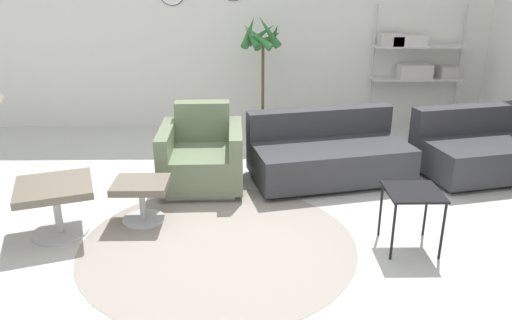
% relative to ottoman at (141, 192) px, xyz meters
% --- Properties ---
extents(ground_plane, '(12.00, 12.00, 0.00)m').
position_rel_ottoman_xyz_m(ground_plane, '(0.83, -0.05, -0.26)').
color(ground_plane, silver).
extents(wall_back, '(12.00, 0.09, 2.80)m').
position_rel_ottoman_xyz_m(wall_back, '(0.83, 2.83, 1.14)').
color(wall_back, silver).
rests_on(wall_back, ground_plane).
extents(round_rug, '(2.15, 2.15, 0.01)m').
position_rel_ottoman_xyz_m(round_rug, '(0.66, -0.41, -0.26)').
color(round_rug, gray).
rests_on(round_rug, ground_plane).
extents(ottoman, '(0.45, 0.38, 0.36)m').
position_rel_ottoman_xyz_m(ottoman, '(0.00, 0.00, 0.00)').
color(ottoman, '#BCBCC1').
rests_on(ottoman, ground_plane).
extents(armchair_red, '(0.81, 0.83, 0.78)m').
position_rel_ottoman_xyz_m(armchair_red, '(0.44, 0.76, 0.03)').
color(armchair_red, silver).
rests_on(armchair_red, ground_plane).
extents(couch_low, '(1.69, 1.15, 0.67)m').
position_rel_ottoman_xyz_m(couch_low, '(1.71, 0.92, -0.01)').
color(couch_low, black).
rests_on(couch_low, ground_plane).
extents(couch_second, '(1.38, 1.08, 0.67)m').
position_rel_ottoman_xyz_m(couch_second, '(3.30, 1.00, -0.01)').
color(couch_second, black).
rests_on(couch_second, ground_plane).
extents(side_table, '(0.40, 0.40, 0.47)m').
position_rel_ottoman_xyz_m(side_table, '(2.12, -0.47, 0.15)').
color(side_table, black).
rests_on(side_table, ground_plane).
extents(potted_plant, '(0.54, 0.56, 1.55)m').
position_rel_ottoman_xyz_m(potted_plant, '(1.07, 2.30, 0.48)').
color(potted_plant, silver).
rests_on(potted_plant, ground_plane).
extents(shelf_unit, '(1.21, 0.28, 1.61)m').
position_rel_ottoman_xyz_m(shelf_unit, '(3.05, 2.61, 0.69)').
color(shelf_unit, '#BCBCC1').
rests_on(shelf_unit, ground_plane).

